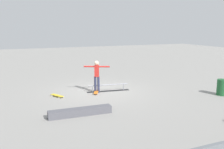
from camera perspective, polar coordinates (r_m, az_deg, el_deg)
ground_plane at (r=13.55m, az=-2.87°, el=-3.81°), size 60.00×60.00×0.00m
grind_rail at (r=13.51m, az=-0.85°, el=-3.13°), size 2.34×0.58×0.37m
skate_ledge at (r=9.96m, az=-7.21°, el=-8.43°), size 2.51×0.48×0.29m
skater_main at (r=13.10m, az=-3.49°, el=0.08°), size 1.24×0.69×1.69m
skateboard_main at (r=13.12m, az=-3.60°, el=-3.98°), size 0.53×0.81×0.09m
loose_skateboard_yellow at (r=12.72m, az=-12.39°, el=-4.69°), size 0.56×0.80×0.09m
trash_bin at (r=13.84m, az=23.75°, el=-2.69°), size 0.50×0.50×0.81m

